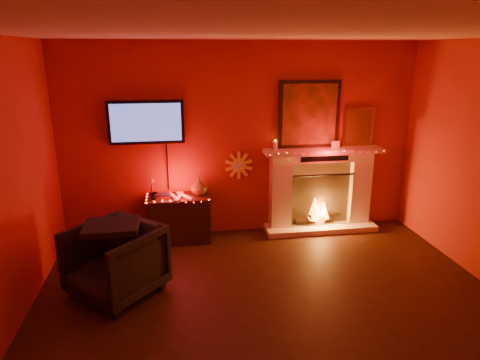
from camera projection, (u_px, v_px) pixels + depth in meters
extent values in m
plane|color=black|center=(284.00, 334.00, 4.02)|extent=(5.00, 5.00, 0.00)
plane|color=silver|center=(295.00, 31.00, 3.25)|extent=(5.00, 5.00, 0.00)
plane|color=#9F2A19|center=(242.00, 141.00, 6.00)|extent=(5.00, 0.00, 5.00)
cube|color=beige|center=(320.00, 227.00, 6.36)|extent=(1.65, 0.40, 0.08)
cube|color=beige|center=(280.00, 195.00, 6.21)|extent=(0.30, 0.22, 0.95)
cube|color=beige|center=(358.00, 191.00, 6.39)|extent=(0.30, 0.22, 0.95)
cube|color=beige|center=(322.00, 157.00, 6.14)|extent=(1.50, 0.22, 0.14)
cube|color=beige|center=(324.00, 151.00, 6.05)|extent=(1.72, 0.34, 0.06)
cube|color=#80604A|center=(319.00, 191.00, 6.35)|extent=(0.90, 0.10, 0.95)
cube|color=black|center=(322.00, 201.00, 6.21)|extent=(0.90, 0.02, 0.78)
cylinder|color=black|center=(313.00, 220.00, 6.37)|extent=(0.55, 0.09, 0.09)
cylinder|color=black|center=(324.00, 215.00, 6.40)|extent=(0.51, 0.18, 0.08)
cone|color=orange|center=(315.00, 208.00, 6.32)|extent=(0.20, 0.20, 0.34)
cone|color=orange|center=(324.00, 210.00, 6.37)|extent=(0.16, 0.16, 0.26)
sphere|color=#FF3F07|center=(319.00, 218.00, 6.38)|extent=(0.18, 0.18, 0.18)
cube|color=black|center=(309.00, 114.00, 6.01)|extent=(0.88, 0.05, 0.95)
cube|color=#CA481A|center=(310.00, 115.00, 5.98)|extent=(0.78, 0.01, 0.85)
cube|color=#AC7932|center=(358.00, 127.00, 6.18)|extent=(0.46, 0.04, 0.56)
cube|color=#A27525|center=(359.00, 127.00, 6.16)|extent=(0.38, 0.01, 0.48)
cylinder|color=beige|center=(275.00, 146.00, 5.97)|extent=(0.07, 0.07, 0.12)
cube|color=beige|center=(336.00, 145.00, 6.09)|extent=(0.12, 0.01, 0.10)
cube|color=black|center=(146.00, 122.00, 5.68)|extent=(1.00, 0.06, 0.58)
cube|color=#4758B6|center=(146.00, 123.00, 5.64)|extent=(0.92, 0.01, 0.50)
cylinder|color=black|center=(167.00, 166.00, 5.91)|extent=(0.02, 0.02, 0.66)
cylinder|color=yellow|center=(239.00, 165.00, 6.07)|extent=(0.20, 0.03, 0.20)
cylinder|color=beige|center=(239.00, 166.00, 6.06)|extent=(0.13, 0.01, 0.13)
cube|color=black|center=(179.00, 219.00, 5.93)|extent=(0.86, 0.43, 0.65)
imported|color=brown|center=(199.00, 186.00, 5.88)|extent=(0.24, 0.24, 0.25)
imported|color=black|center=(154.00, 196.00, 5.72)|extent=(0.11, 0.11, 0.09)
cylinder|color=beige|center=(174.00, 197.00, 5.74)|extent=(0.16, 0.38, 0.05)
cylinder|color=beige|center=(179.00, 197.00, 5.74)|extent=(0.14, 0.38, 0.05)
cylinder|color=beige|center=(185.00, 196.00, 5.77)|extent=(0.23, 0.35, 0.05)
cube|color=maroon|center=(162.00, 197.00, 5.78)|extent=(0.20, 0.14, 0.03)
cube|color=#202C4C|center=(163.00, 195.00, 5.78)|extent=(0.17, 0.12, 0.02)
imported|color=black|center=(115.00, 261.00, 4.59)|extent=(1.20, 1.20, 0.78)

